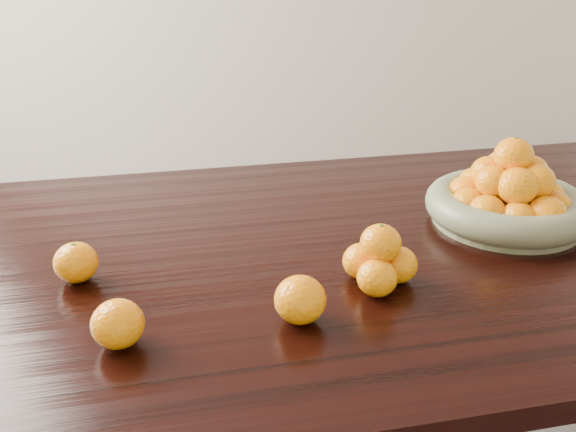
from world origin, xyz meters
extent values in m
cube|color=black|center=(0.00, 0.00, 0.73)|extent=(2.00, 1.00, 0.04)
cube|color=black|center=(0.93, 0.43, 0.35)|extent=(0.08, 0.08, 0.71)
cylinder|color=gray|center=(0.46, 0.03, 0.76)|extent=(0.30, 0.30, 0.02)
torus|color=gray|center=(0.46, 0.03, 0.79)|extent=(0.33, 0.33, 0.06)
ellipsoid|color=#FF9707|center=(0.54, 0.03, 0.80)|extent=(0.08, 0.08, 0.07)
ellipsoid|color=#FF9707|center=(0.53, 0.08, 0.80)|extent=(0.08, 0.08, 0.07)
ellipsoid|color=#FF9707|center=(0.49, 0.12, 0.80)|extent=(0.07, 0.07, 0.07)
ellipsoid|color=#FF9707|center=(0.43, 0.12, 0.80)|extent=(0.08, 0.08, 0.08)
ellipsoid|color=#FF9707|center=(0.39, 0.08, 0.80)|extent=(0.08, 0.08, 0.07)
ellipsoid|color=#FF9707|center=(0.37, 0.02, 0.80)|extent=(0.07, 0.07, 0.07)
ellipsoid|color=#FF9707|center=(0.38, -0.02, 0.80)|extent=(0.07, 0.07, 0.07)
ellipsoid|color=#FF9707|center=(0.43, -0.05, 0.80)|extent=(0.07, 0.07, 0.07)
ellipsoid|color=#FF9707|center=(0.49, -0.06, 0.80)|extent=(0.08, 0.08, 0.08)
ellipsoid|color=#FF9707|center=(0.53, -0.03, 0.80)|extent=(0.07, 0.07, 0.07)
ellipsoid|color=#FF9707|center=(0.46, 0.02, 0.80)|extent=(0.08, 0.08, 0.07)
ellipsoid|color=#FF9707|center=(0.51, 0.04, 0.85)|extent=(0.08, 0.08, 0.07)
ellipsoid|color=#FF9707|center=(0.47, 0.08, 0.85)|extent=(0.08, 0.08, 0.07)
ellipsoid|color=#FF9707|center=(0.43, 0.07, 0.85)|extent=(0.07, 0.07, 0.07)
ellipsoid|color=#FF9707|center=(0.41, 0.02, 0.85)|extent=(0.07, 0.07, 0.07)
ellipsoid|color=#FF9707|center=(0.44, -0.02, 0.85)|extent=(0.08, 0.08, 0.08)
ellipsoid|color=#FF9707|center=(0.49, -0.01, 0.85)|extent=(0.08, 0.08, 0.07)
ellipsoid|color=#FF9707|center=(0.46, 0.03, 0.90)|extent=(0.08, 0.08, 0.07)
ellipsoid|color=#FF9707|center=(0.10, -0.19, 0.78)|extent=(0.07, 0.07, 0.06)
ellipsoid|color=#FF9707|center=(0.15, -0.16, 0.78)|extent=(0.07, 0.07, 0.06)
ellipsoid|color=#FF9707|center=(0.09, -0.13, 0.78)|extent=(0.07, 0.07, 0.06)
ellipsoid|color=#FF9707|center=(0.11, -0.16, 0.83)|extent=(0.07, 0.07, 0.07)
ellipsoid|color=#FF9707|center=(-0.39, -0.04, 0.79)|extent=(0.08, 0.08, 0.07)
ellipsoid|color=#FF9707|center=(-0.32, -0.25, 0.79)|extent=(0.08, 0.08, 0.07)
ellipsoid|color=#FF9707|center=(-0.05, -0.24, 0.79)|extent=(0.08, 0.08, 0.08)
camera|label=1|loc=(-0.24, -1.07, 1.30)|focal=40.00mm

